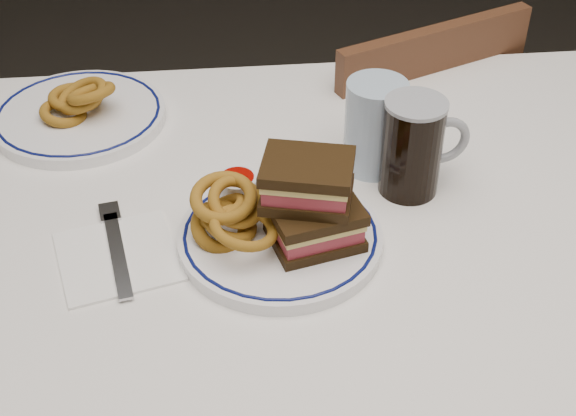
{
  "coord_description": "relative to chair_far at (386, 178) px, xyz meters",
  "views": [
    {
      "loc": [
        -0.11,
        -0.8,
        1.42
      ],
      "look_at": [
        -0.03,
        -0.04,
        0.81
      ],
      "focal_mm": 50.0,
      "sensor_mm": 36.0,
      "label": 1
    }
  ],
  "objects": [
    {
      "name": "far_plate",
      "position": [
        -0.54,
        -0.21,
        0.31
      ],
      "size": [
        0.26,
        0.26,
        0.02
      ],
      "color": "white",
      "rests_on": "dining_table"
    },
    {
      "name": "beer_mug",
      "position": [
        -0.07,
        -0.43,
        0.37
      ],
      "size": [
        0.12,
        0.08,
        0.14
      ],
      "color": "black",
      "rests_on": "dining_table"
    },
    {
      "name": "onion_rings_main",
      "position": [
        -0.33,
        -0.52,
        0.35
      ],
      "size": [
        0.11,
        0.12,
        0.1
      ],
      "color": "brown",
      "rests_on": "main_plate"
    },
    {
      "name": "napkin_fork",
      "position": [
        -0.47,
        -0.53,
        0.3
      ],
      "size": [
        0.17,
        0.19,
        0.01
      ],
      "color": "white",
      "rests_on": "dining_table"
    },
    {
      "name": "onion_rings_far",
      "position": [
        -0.54,
        -0.21,
        0.34
      ],
      "size": [
        0.12,
        0.1,
        0.07
      ],
      "color": "brown",
      "rests_on": "far_plate"
    },
    {
      "name": "ketchup_ramekin",
      "position": [
        -0.31,
        -0.44,
        0.34
      ],
      "size": [
        0.05,
        0.05,
        0.03
      ],
      "color": "white",
      "rests_on": "main_plate"
    },
    {
      "name": "water_glass",
      "position": [
        -0.12,
        -0.37,
        0.37
      ],
      "size": [
        0.08,
        0.08,
        0.13
      ],
      "primitive_type": "cylinder",
      "color": "#A1B9D0",
      "rests_on": "dining_table"
    },
    {
      "name": "chair_far",
      "position": [
        0.0,
        0.0,
        0.0
      ],
      "size": [
        0.5,
        0.5,
        0.83
      ],
      "color": "#462716",
      "rests_on": "floor"
    },
    {
      "name": "main_plate",
      "position": [
        -0.26,
        -0.53,
        0.31
      ],
      "size": [
        0.26,
        0.26,
        0.02
      ],
      "color": "white",
      "rests_on": "dining_table"
    },
    {
      "name": "dining_table",
      "position": [
        -0.22,
        -0.49,
        0.2
      ],
      "size": [
        1.27,
        0.87,
        0.75
      ],
      "color": "white",
      "rests_on": "floor"
    },
    {
      "name": "reuben_sandwich",
      "position": [
        -0.23,
        -0.54,
        0.37
      ],
      "size": [
        0.13,
        0.12,
        0.11
      ],
      "color": "black",
      "rests_on": "main_plate"
    }
  ]
}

